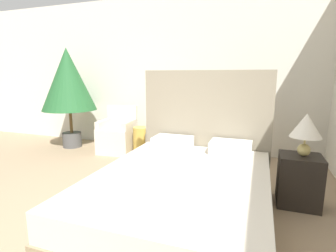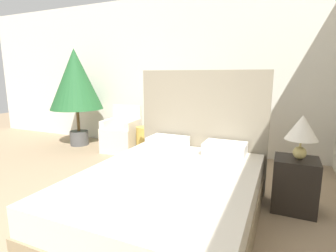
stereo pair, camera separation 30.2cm
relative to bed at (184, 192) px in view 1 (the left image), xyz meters
name	(u,v)px [view 1 (the left image)]	position (x,y,z in m)	size (l,w,h in m)	color
wall_back	(176,74)	(-0.90, 2.55, 1.14)	(10.00, 0.06, 2.90)	silver
bed	(184,192)	(0.00, 0.00, 0.00)	(1.62, 2.12, 1.50)	#8C7A5B
armchair_near_window_left	(117,137)	(-1.86, 1.91, -0.02)	(0.66, 0.66, 0.86)	beige
armchair_near_window_right	(168,141)	(-0.84, 1.91, -0.02)	(0.63, 0.63, 0.86)	beige
potted_palm	(68,81)	(-2.91, 1.92, 1.01)	(1.04, 1.04, 1.96)	#4C4C4C
nightstand	(299,180)	(1.11, 0.76, -0.02)	(0.44, 0.40, 0.57)	black
table_lamp	(306,128)	(1.13, 0.76, 0.58)	(0.32, 0.32, 0.46)	tan
side_table	(141,141)	(-1.35, 1.89, -0.05)	(0.29, 0.29, 0.51)	gold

